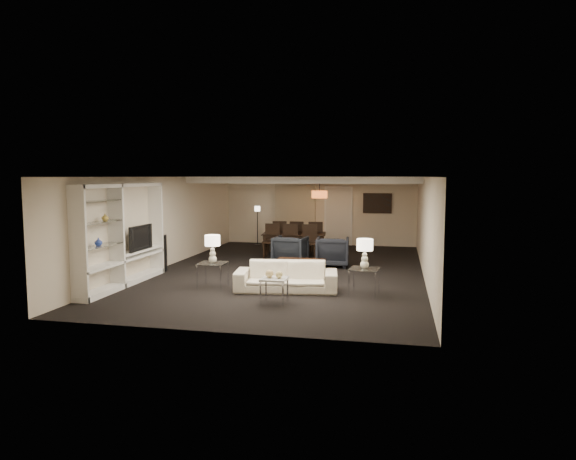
% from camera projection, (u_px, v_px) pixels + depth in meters
% --- Properties ---
extents(floor, '(11.00, 11.00, 0.00)m').
position_uv_depth(floor, '(288.00, 271.00, 13.66)').
color(floor, black).
rests_on(floor, ground).
extents(ceiling, '(7.00, 11.00, 0.02)m').
position_uv_depth(ceiling, '(288.00, 177.00, 13.40)').
color(ceiling, silver).
rests_on(ceiling, ground).
extents(wall_back, '(7.00, 0.02, 2.50)m').
position_uv_depth(wall_back, '(319.00, 211.00, 18.87)').
color(wall_back, beige).
rests_on(wall_back, ground).
extents(wall_front, '(7.00, 0.02, 2.50)m').
position_uv_depth(wall_front, '(215.00, 256.00, 8.18)').
color(wall_front, beige).
rests_on(wall_front, ground).
extents(wall_left, '(0.02, 11.00, 2.50)m').
position_uv_depth(wall_left, '(165.00, 222.00, 14.26)').
color(wall_left, beige).
rests_on(wall_left, ground).
extents(wall_right, '(0.02, 11.00, 2.50)m').
position_uv_depth(wall_right, '(425.00, 227.00, 12.79)').
color(wall_right, beige).
rests_on(wall_right, ground).
extents(ceiling_soffit, '(7.00, 4.00, 0.20)m').
position_uv_depth(ceiling_soffit, '(310.00, 180.00, 16.81)').
color(ceiling_soffit, silver).
rests_on(ceiling_soffit, ceiling).
extents(curtains, '(1.50, 0.12, 2.40)m').
position_uv_depth(curtains, '(295.00, 212.00, 18.99)').
color(curtains, beige).
rests_on(curtains, wall_back).
extents(door, '(0.90, 0.05, 2.10)m').
position_uv_depth(door, '(338.00, 216.00, 18.72)').
color(door, silver).
rests_on(door, wall_back).
extents(painting, '(0.95, 0.04, 0.65)m').
position_uv_depth(painting, '(377.00, 203.00, 18.36)').
color(painting, '#142D38').
rests_on(painting, wall_back).
extents(media_unit, '(0.38, 3.40, 2.35)m').
position_uv_depth(media_unit, '(122.00, 235.00, 11.70)').
color(media_unit, white).
rests_on(media_unit, wall_left).
extents(pendant_light, '(0.52, 0.52, 0.24)m').
position_uv_depth(pendant_light, '(319.00, 194.00, 16.80)').
color(pendant_light, '#D8591E').
rests_on(pendant_light, ceiling_soffit).
extents(sofa, '(2.32, 1.16, 0.65)m').
position_uv_depth(sofa, '(286.00, 277.00, 11.24)').
color(sofa, beige).
rests_on(sofa, floor).
extents(coffee_table, '(1.24, 0.75, 0.44)m').
position_uv_depth(coffee_table, '(300.00, 268.00, 12.81)').
color(coffee_table, black).
rests_on(coffee_table, floor).
extents(armchair_left, '(0.95, 0.97, 0.83)m').
position_uv_depth(armchair_left, '(290.00, 250.00, 14.57)').
color(armchair_left, black).
rests_on(armchair_left, floor).
extents(armchair_right, '(0.95, 0.97, 0.83)m').
position_uv_depth(armchair_right, '(332.00, 252.00, 14.32)').
color(armchair_right, black).
rests_on(armchair_right, floor).
extents(side_table_left, '(0.62, 0.62, 0.57)m').
position_uv_depth(side_table_left, '(213.00, 275.00, 11.61)').
color(side_table_left, white).
rests_on(side_table_left, floor).
extents(side_table_right, '(0.67, 0.67, 0.57)m').
position_uv_depth(side_table_right, '(364.00, 282.00, 10.89)').
color(side_table_right, white).
rests_on(side_table_right, floor).
extents(table_lamp_left, '(0.37, 0.37, 0.63)m').
position_uv_depth(table_lamp_left, '(213.00, 249.00, 11.54)').
color(table_lamp_left, beige).
rests_on(table_lamp_left, side_table_left).
extents(table_lamp_right, '(0.38, 0.38, 0.63)m').
position_uv_depth(table_lamp_right, '(365.00, 254.00, 10.83)').
color(table_lamp_right, white).
rests_on(table_lamp_right, side_table_right).
extents(marble_table, '(0.51, 0.51, 0.51)m').
position_uv_depth(marble_table, '(274.00, 291.00, 10.18)').
color(marble_table, white).
rests_on(marble_table, floor).
extents(gold_gourd_a, '(0.16, 0.16, 0.16)m').
position_uv_depth(gold_gourd_a, '(269.00, 274.00, 10.17)').
color(gold_gourd_a, '#DAB973').
rests_on(gold_gourd_a, marble_table).
extents(gold_gourd_b, '(0.14, 0.14, 0.14)m').
position_uv_depth(gold_gourd_b, '(279.00, 275.00, 10.13)').
color(gold_gourd_b, '#D3BC70').
rests_on(gold_gourd_b, marble_table).
extents(television, '(1.04, 0.14, 0.60)m').
position_uv_depth(television, '(137.00, 238.00, 12.29)').
color(television, black).
rests_on(television, media_unit).
extents(vase_blue, '(0.16, 0.16, 0.17)m').
position_uv_depth(vase_blue, '(98.00, 242.00, 10.77)').
color(vase_blue, '#2943B2').
rests_on(vase_blue, media_unit).
extents(vase_amber, '(0.15, 0.15, 0.16)m').
position_uv_depth(vase_amber, '(105.00, 217.00, 10.99)').
color(vase_amber, gold).
rests_on(vase_amber, media_unit).
extents(floor_speaker, '(0.12, 0.12, 0.97)m').
position_uv_depth(floor_speaker, '(165.00, 253.00, 13.60)').
color(floor_speaker, black).
rests_on(floor_speaker, floor).
extents(dining_table, '(2.13, 1.36, 0.70)m').
position_uv_depth(dining_table, '(294.00, 244.00, 16.36)').
color(dining_table, black).
rests_on(dining_table, floor).
extents(chair_nl, '(0.48, 0.48, 1.04)m').
position_uv_depth(chair_nl, '(271.00, 241.00, 15.83)').
color(chair_nl, black).
rests_on(chair_nl, floor).
extents(chair_nm, '(0.54, 0.54, 1.04)m').
position_uv_depth(chair_nm, '(290.00, 242.00, 15.71)').
color(chair_nm, black).
rests_on(chair_nm, floor).
extents(chair_nr, '(0.51, 0.51, 1.04)m').
position_uv_depth(chair_nr, '(309.00, 242.00, 15.58)').
color(chair_nr, black).
rests_on(chair_nr, floor).
extents(chair_fl, '(0.53, 0.53, 1.04)m').
position_uv_depth(chair_fl, '(280.00, 236.00, 17.10)').
color(chair_fl, black).
rests_on(chair_fl, floor).
extents(chair_fm, '(0.50, 0.50, 1.04)m').
position_uv_depth(chair_fm, '(298.00, 237.00, 16.97)').
color(chair_fm, black).
rests_on(chair_fm, floor).
extents(chair_fr, '(0.53, 0.53, 1.04)m').
position_uv_depth(chair_fr, '(316.00, 237.00, 16.84)').
color(chair_fr, black).
rests_on(chair_fr, floor).
extents(floor_lamp, '(0.25, 0.25, 1.43)m').
position_uv_depth(floor_lamp, '(257.00, 226.00, 18.77)').
color(floor_lamp, black).
rests_on(floor_lamp, floor).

